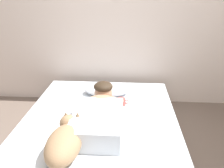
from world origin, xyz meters
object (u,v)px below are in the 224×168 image
dog (65,141)px  cell_phone (77,117)px  coffee_cup (122,102)px  pillow (107,90)px  bed (100,134)px  person_lying (99,113)px

dog → cell_phone: bearing=92.8°
coffee_cup → pillow: bearing=124.8°
bed → coffee_cup: (0.20, 0.33, 0.21)m
dog → pillow: bearing=79.0°
pillow → coffee_cup: (0.19, -0.27, -0.02)m
pillow → bed: bearing=-91.4°
coffee_cup → bed: bearing=-121.5°
person_lying → dog: 0.49m
pillow → dog: dog is taller
pillow → coffee_cup: pillow is taller
bed → coffee_cup: bearing=58.5°
dog → coffee_cup: bearing=64.3°
dog → cell_phone: dog is taller
pillow → cell_phone: bearing=-112.7°
coffee_cup → cell_phone: 0.53m
person_lying → coffee_cup: 0.44m
coffee_cup → cell_phone: (-0.43, -0.31, -0.03)m
coffee_cup → cell_phone: bearing=-144.4°
bed → cell_phone: cell_phone is taller
coffee_cup → person_lying: bearing=-116.3°
bed → coffee_cup: 0.44m
bed → dog: size_ratio=3.51×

